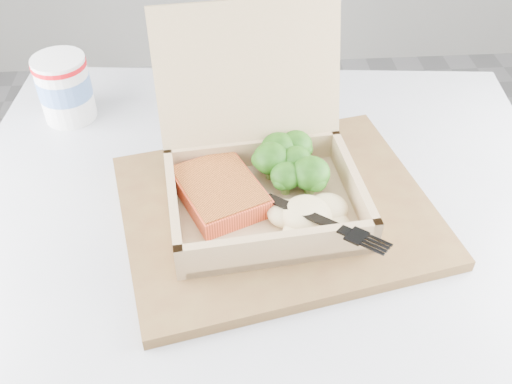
{
  "coord_description": "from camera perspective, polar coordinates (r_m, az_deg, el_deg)",
  "views": [
    {
      "loc": [
        0.27,
        -0.12,
        1.21
      ],
      "look_at": [
        0.31,
        0.37,
        0.76
      ],
      "focal_mm": 40.0,
      "sensor_mm": 36.0,
      "label": 1
    }
  ],
  "objects": [
    {
      "name": "plastic_fork",
      "position": [
        0.64,
        3.52,
        -1.33
      ],
      "size": [
        0.13,
        0.13,
        0.02
      ],
      "rotation": [
        0.0,
        0.0,
        3.93
      ],
      "color": "black",
      "rests_on": "mashed_potatoes"
    },
    {
      "name": "paper_cup",
      "position": [
        0.88,
        -18.63,
        9.97
      ],
      "size": [
        0.08,
        0.08,
        0.1
      ],
      "color": "white",
      "rests_on": "cafe_table"
    },
    {
      "name": "takeout_container",
      "position": [
        0.68,
        0.35,
        3.29
      ],
      "size": [
        0.25,
        0.25,
        0.21
      ],
      "rotation": [
        0.0,
        0.0,
        0.11
      ],
      "color": "tan",
      "rests_on": "serving_tray"
    },
    {
      "name": "cafe_table",
      "position": [
        0.82,
        0.15,
        -13.46
      ],
      "size": [
        0.84,
        0.84,
        0.72
      ],
      "rotation": [
        0.0,
        0.0,
        -0.09
      ],
      "color": "black",
      "rests_on": "floor"
    },
    {
      "name": "salmon_fillet",
      "position": [
        0.68,
        -3.66,
        0.06
      ],
      "size": [
        0.12,
        0.14,
        0.02
      ],
      "primitive_type": "cube",
      "rotation": [
        0.0,
        0.0,
        0.41
      ],
      "color": "#FE5731",
      "rests_on": "takeout_container"
    },
    {
      "name": "serving_tray",
      "position": [
        0.7,
        2.07,
        -1.77
      ],
      "size": [
        0.42,
        0.36,
        0.02
      ],
      "primitive_type": "cube",
      "rotation": [
        0.0,
        0.0,
        0.21
      ],
      "color": "brown",
      "rests_on": "cafe_table"
    },
    {
      "name": "mashed_potatoes",
      "position": [
        0.64,
        5.1,
        -2.24
      ],
      "size": [
        0.09,
        0.08,
        0.03
      ],
      "primitive_type": "ellipsoid",
      "color": "beige",
      "rests_on": "takeout_container"
    },
    {
      "name": "receipt",
      "position": [
        0.86,
        5.12,
        7.21
      ],
      "size": [
        0.09,
        0.14,
        0.0
      ],
      "primitive_type": "cube",
      "rotation": [
        0.0,
        0.0,
        -0.11
      ],
      "color": "silver",
      "rests_on": "cafe_table"
    },
    {
      "name": "broccoli_pile",
      "position": [
        0.7,
        3.98,
        2.59
      ],
      "size": [
        0.1,
        0.1,
        0.04
      ],
      "primitive_type": null,
      "color": "#2F7D1B",
      "rests_on": "takeout_container"
    }
  ]
}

